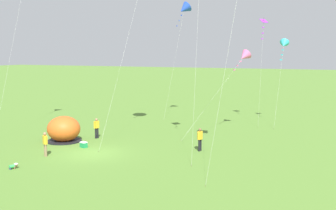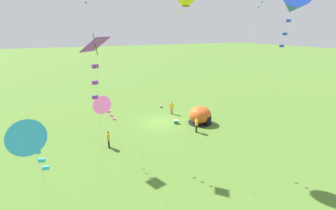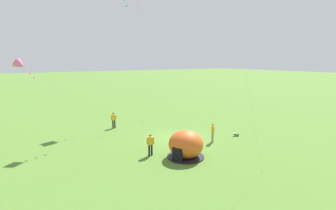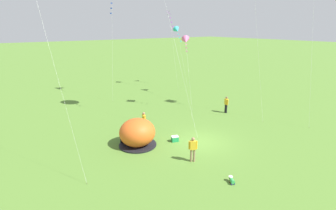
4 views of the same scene
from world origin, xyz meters
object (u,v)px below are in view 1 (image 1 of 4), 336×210
object	(u,v)px
kite_pink	(244,56)
kite_purple	(263,26)
popup_tent	(64,129)
kite_blue	(184,9)
cooler_box	(84,145)
person_with_toddler	(97,127)
kite_cyan	(284,44)
toddler_crawling	(13,166)
person_near_tent	(200,138)
person_watching_sky	(45,143)

from	to	relation	value
kite_pink	kite_purple	bearing A→B (deg)	79.48
popup_tent	kite_blue	world-z (taller)	kite_blue
cooler_box	person_with_toddler	distance (m)	3.36
popup_tent	person_with_toddler	size ratio (longest dim) A/B	1.63
cooler_box	kite_cyan	distance (m)	21.91
toddler_crawling	person_with_toddler	bearing A→B (deg)	90.63
person_near_tent	kite_pink	bearing A→B (deg)	80.98
toddler_crawling	person_near_tent	size ratio (longest dim) A/B	0.32
popup_tent	kite_blue	xyz separation A→B (m)	(5.07, 14.10, 10.76)
popup_tent	kite_purple	xyz separation A→B (m)	(13.38, 14.21, 8.78)
person_with_toddler	kite_pink	xyz separation A→B (m)	(10.74, 7.63, 5.91)
person_watching_sky	kite_cyan	distance (m)	24.63
person_near_tent	kite_blue	xyz separation A→B (m)	(-6.16, 12.68, 10.80)
person_watching_sky	kite_blue	xyz separation A→B (m)	(3.33, 18.37, 10.80)
popup_tent	person_near_tent	distance (m)	11.31
cooler_box	person_watching_sky	xyz separation A→B (m)	(-0.96, -3.18, 0.74)
kite_purple	kite_cyan	size ratio (longest dim) A/B	1.23
kite_pink	kite_blue	xyz separation A→B (m)	(-7.47, 4.41, 4.89)
person_near_tent	kite_blue	distance (m)	17.76
person_with_toddler	person_watching_sky	xyz separation A→B (m)	(-0.07, -6.33, 0.00)
person_watching_sky	kite_pink	distance (m)	18.62
kite_purple	kite_cyan	xyz separation A→B (m)	(1.91, 0.82, -1.75)
cooler_box	person_with_toddler	xyz separation A→B (m)	(-0.89, 3.15, 0.74)
person_watching_sky	kite_cyan	world-z (taller)	kite_cyan
popup_tent	kite_pink	world-z (taller)	kite_pink
cooler_box	toddler_crawling	xyz separation A→B (m)	(-0.78, -6.37, -0.04)
kite_cyan	kite_blue	xyz separation A→B (m)	(-10.22, -0.93, 3.74)
toddler_crawling	kite_cyan	distance (m)	27.33
person_near_tent	popup_tent	bearing A→B (deg)	-172.81
popup_tent	person_with_toddler	distance (m)	2.73
popup_tent	kite_pink	size ratio (longest dim) A/B	0.37
kite_cyan	person_with_toddler	bearing A→B (deg)	-136.10
popup_tent	kite_cyan	xyz separation A→B (m)	(15.29, 15.04, 7.02)
popup_tent	person_watching_sky	xyz separation A→B (m)	(1.73, -4.27, -0.03)
person_with_toddler	kite_cyan	distance (m)	20.01
person_watching_sky	person_near_tent	size ratio (longest dim) A/B	1.00
popup_tent	person_near_tent	size ratio (longest dim) A/B	1.63
person_watching_sky	kite_cyan	xyz separation A→B (m)	(13.56, 19.31, 7.06)
kite_pink	kite_cyan	world-z (taller)	kite_cyan
kite_purple	kite_cyan	distance (m)	2.72
toddler_crawling	kite_cyan	world-z (taller)	kite_cyan
toddler_crawling	kite_purple	bearing A→B (deg)	62.11
person_watching_sky	kite_cyan	bearing A→B (deg)	54.92
kite_blue	cooler_box	bearing A→B (deg)	-98.90
cooler_box	person_watching_sky	bearing A→B (deg)	-106.72
cooler_box	kite_pink	distance (m)	16.05
popup_tent	kite_blue	size ratio (longest dim) A/B	0.22
popup_tent	person_near_tent	world-z (taller)	popup_tent
kite_pink	cooler_box	bearing A→B (deg)	-132.42
person_with_toddler	kite_cyan	world-z (taller)	kite_cyan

